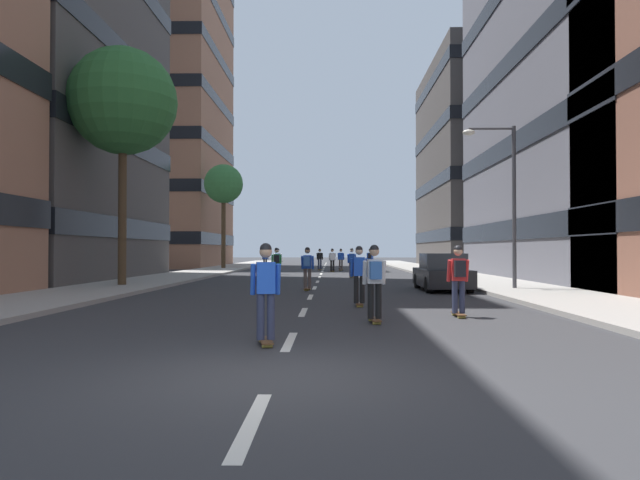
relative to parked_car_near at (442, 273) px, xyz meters
name	(u,v)px	position (x,y,z in m)	size (l,w,h in m)	color
ground_plane	(321,275)	(-5.27, 14.60, -0.70)	(186.35, 186.35, 0.00)	#333335
sidewalk_left	(206,272)	(-13.74, 18.49, -0.63)	(3.99, 85.41, 0.14)	#9E9991
sidewalk_right	(439,272)	(3.19, 18.49, -0.63)	(3.99, 85.41, 0.14)	#9E9991
lane_markings	(321,274)	(-5.27, 16.55, -0.70)	(0.16, 72.20, 0.01)	silver
building_left_far	(154,85)	(-22.34, 33.77, 17.45)	(13.33, 16.44, 36.12)	#9E6B51
building_right_mid	(634,66)	(11.79, 7.66, 10.86)	(13.33, 23.35, 22.93)	slate
building_right_far	(498,165)	(11.79, 33.77, 9.38)	(13.33, 19.87, 19.99)	#4C4744
parked_car_near	(442,273)	(0.00, 0.00, 0.00)	(1.82, 4.40, 1.52)	black
street_tree_near	(123,102)	(-13.74, 1.48, 7.50)	(4.72, 4.72, 10.46)	#4C3823
street_tree_mid	(224,185)	(-13.74, 25.43, 6.51)	(3.31, 3.31, 8.81)	#4C3823
streetlamp_right	(505,188)	(2.43, -0.47, 3.44)	(2.13, 0.30, 6.50)	#3F3F44
skater_0	(332,259)	(-4.50, 20.39, 0.29)	(0.56, 0.92, 1.78)	brown
skater_1	(459,276)	(-1.38, -9.52, 0.32)	(0.53, 0.90, 1.78)	brown
skater_2	(370,258)	(-1.41, 23.88, 0.32)	(0.57, 0.92, 1.78)	brown
skater_3	(307,266)	(-5.53, -0.04, 0.32)	(0.55, 0.91, 1.78)	brown
skater_4	(265,258)	(-10.20, 25.50, 0.29)	(0.55, 0.92, 1.78)	brown
skater_5	(375,278)	(-3.54, -10.72, 0.32)	(0.55, 0.91, 1.78)	brown
skater_6	(266,288)	(-5.67, -13.84, 0.29)	(0.56, 0.92, 1.78)	brown
skater_7	(359,273)	(-3.71, -6.79, 0.29)	(0.53, 0.90, 1.78)	brown
skater_8	(277,262)	(-7.42, 6.49, 0.32)	(0.56, 0.92, 1.78)	brown
skater_9	(341,258)	(-3.81, 23.08, 0.29)	(0.57, 0.92, 1.78)	brown
skater_10	(352,261)	(-3.33, 11.34, 0.29)	(0.56, 0.92, 1.78)	brown
skater_11	(320,258)	(-5.53, 24.10, 0.29)	(0.56, 0.92, 1.78)	brown
skater_12	(278,260)	(-8.18, 15.32, 0.32)	(0.55, 0.91, 1.78)	brown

